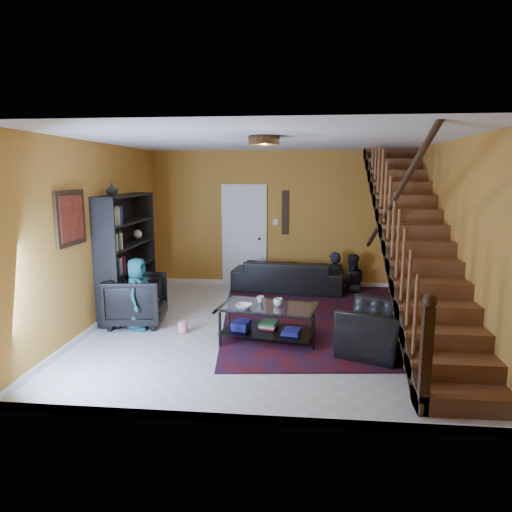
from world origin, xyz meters
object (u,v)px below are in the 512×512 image
Objects in this scene: armchair_left at (137,300)px; armchair_right at (377,330)px; sofa at (288,275)px; bookshelf at (128,256)px; coffee_table at (268,320)px.

armchair_right is (3.55, -0.83, -0.07)m from armchair_left.
armchair_left reaches higher than sofa.
bookshelf reaches higher than sofa.
armchair_left reaches higher than coffee_table.
armchair_left is (-2.29, -2.32, 0.07)m from sofa.
bookshelf is at bearing 155.75° from coffee_table.
coffee_table is (2.10, -0.48, -0.10)m from armchair_left.
bookshelf is 1.38× the size of coffee_table.
armchair_right is at bearing -110.48° from armchair_left.
bookshelf is 2.01× the size of armchair_right.
sofa is at bearing 85.98° from coffee_table.
sofa reaches higher than coffee_table.
bookshelf reaches higher than armchair_right.
bookshelf is 2.32× the size of armchair_left.
armchair_left is 2.15m from coffee_table.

